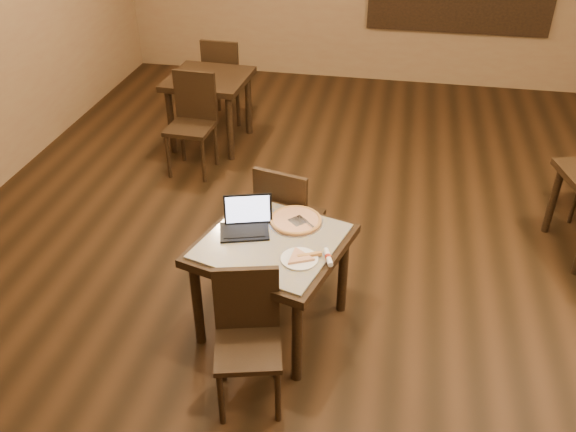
% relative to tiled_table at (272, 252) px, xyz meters
% --- Properties ---
extents(ground, '(10.00, 10.00, 0.00)m').
position_rel_tiled_table_xyz_m(ground, '(0.88, 0.14, -0.66)').
color(ground, black).
rests_on(ground, ground).
extents(tiled_table, '(1.14, 1.14, 0.76)m').
position_rel_tiled_table_xyz_m(tiled_table, '(0.00, 0.00, 0.00)').
color(tiled_table, black).
rests_on(tiled_table, ground).
extents(chair_main_near, '(0.49, 0.49, 0.92)m').
position_rel_tiled_table_xyz_m(chair_main_near, '(-0.02, -0.62, -0.14)').
color(chair_main_near, black).
rests_on(chair_main_near, ground).
extents(chair_main_far, '(0.52, 0.52, 0.99)m').
position_rel_tiled_table_xyz_m(chair_main_far, '(-0.02, 0.62, -0.10)').
color(chair_main_far, black).
rests_on(chair_main_far, ground).
extents(laptop, '(0.38, 0.34, 0.23)m').
position_rel_tiled_table_xyz_m(laptop, '(-0.20, 0.10, 0.16)').
color(laptop, black).
rests_on(laptop, tiled_table).
extents(plate, '(0.24, 0.24, 0.01)m').
position_rel_tiled_table_xyz_m(plate, '(0.22, -0.18, 0.11)').
color(plate, white).
rests_on(plate, tiled_table).
extents(pizza_slice, '(0.27, 0.27, 0.02)m').
position_rel_tiled_table_xyz_m(pizza_slice, '(0.22, -0.18, 0.13)').
color(pizza_slice, '#F5E4A3').
rests_on(pizza_slice, plate).
extents(pizza_pan, '(0.38, 0.38, 0.01)m').
position_rel_tiled_table_xyz_m(pizza_pan, '(0.12, 0.24, 0.11)').
color(pizza_pan, silver).
rests_on(pizza_pan, tiled_table).
extents(pizza_whole, '(0.36, 0.36, 0.03)m').
position_rel_tiled_table_xyz_m(pizza_whole, '(0.12, 0.24, 0.12)').
color(pizza_whole, '#F5E4A3').
rests_on(pizza_whole, pizza_pan).
extents(spatula, '(0.26, 0.25, 0.01)m').
position_rel_tiled_table_xyz_m(spatula, '(0.14, 0.22, 0.13)').
color(spatula, silver).
rests_on(spatula, pizza_whole).
extents(napkin_roll, '(0.09, 0.17, 0.04)m').
position_rel_tiled_table_xyz_m(napkin_roll, '(0.40, -0.14, 0.12)').
color(napkin_roll, white).
rests_on(napkin_roll, tiled_table).
extents(other_table_b, '(0.88, 0.88, 0.79)m').
position_rel_tiled_table_xyz_m(other_table_b, '(-1.30, 2.79, -0.01)').
color(other_table_b, black).
rests_on(other_table_b, ground).
extents(other_table_b_chair_near, '(0.46, 0.46, 1.02)m').
position_rel_tiled_table_xyz_m(other_table_b_chair_near, '(-1.30, 2.20, -0.09)').
color(other_table_b_chair_near, black).
rests_on(other_table_b_chair_near, ground).
extents(other_table_b_chair_far, '(0.46, 0.46, 1.02)m').
position_rel_tiled_table_xyz_m(other_table_b_chair_far, '(-1.31, 3.38, -0.09)').
color(other_table_b_chair_far, black).
rests_on(other_table_b_chair_far, ground).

